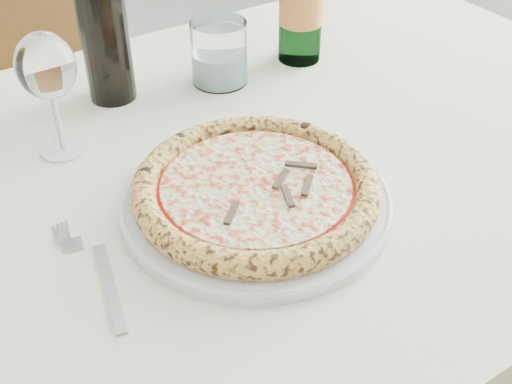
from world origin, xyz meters
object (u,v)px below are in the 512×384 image
chair_far (56,87)px  wine_glass (46,69)px  dining_table (210,219)px  tumbler (219,57)px  plate (256,199)px  wine_bottle (102,20)px  pizza (256,188)px

chair_far → wine_glass: 0.71m
dining_table → tumbler: tumbler is taller
dining_table → wine_glass: size_ratio=9.04×
plate → dining_table: bearing=90.0°
wine_bottle → dining_table: bearing=-90.5°
pizza → wine_bottle: 0.36m
plate → wine_bottle: bearing=89.7°
plate → pizza: (-0.00, 0.00, 0.02)m
pizza → chair_far: bearing=83.3°
chair_far → pizza: bearing=-96.7°
plate → pizza: size_ratio=1.11×
wine_glass → wine_bottle: wine_bottle is taller
pizza → tumbler: size_ratio=3.00×
pizza → dining_table: bearing=90.0°
chair_far → dining_table: bearing=-97.6°
chair_far → pizza: size_ratio=3.10×
wine_bottle → tumbler: bearing=-22.7°
dining_table → wine_bottle: size_ratio=5.31×
dining_table → pizza: 0.15m
chair_far → wine_glass: size_ratio=5.42×
tumbler → wine_bottle: bearing=157.3°
wine_glass → tumbler: wine_glass is taller
chair_far → wine_glass: bearing=-111.1°
chair_far → wine_bottle: 0.61m
dining_table → wine_glass: (-0.13, 0.16, 0.21)m
wine_bottle → chair_far: bearing=79.0°
wine_glass → wine_bottle: 0.15m
wine_glass → dining_table: bearing=-52.2°
chair_far → pizza: 0.88m
tumbler → pizza: bearing=-119.6°
plate → tumbler: 0.33m
plate → wine_bottle: size_ratio=1.14×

